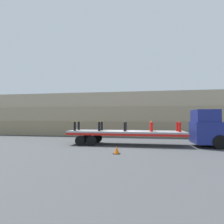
# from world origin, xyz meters

# --- Properties ---
(ground_plane) EXTENTS (120.00, 120.00, 0.00)m
(ground_plane) POSITION_xyz_m (0.00, 0.00, 0.00)
(ground_plane) COLOR #3F4244
(rock_cliff) EXTENTS (60.00, 3.30, 6.15)m
(rock_cliff) POSITION_xyz_m (0.00, 8.40, 3.07)
(rock_cliff) COLOR gray
(rock_cliff) RESTS_ON ground_plane
(truck_cab) EXTENTS (2.65, 2.58, 3.29)m
(truck_cab) POSITION_xyz_m (7.41, 0.00, 1.62)
(truck_cab) COLOR navy
(truck_cab) RESTS_ON ground_plane
(flatbed_trailer) EXTENTS (10.89, 2.58, 1.32)m
(flatbed_trailer) POSITION_xyz_m (-0.66, 0.00, 1.09)
(flatbed_trailer) COLOR gray
(flatbed_trailer) RESTS_ON ground_plane
(fire_hydrant_black_near_0) EXTENTS (0.28, 0.46, 0.90)m
(fire_hydrant_black_near_0) POSITION_xyz_m (-4.85, -0.55, 1.75)
(fire_hydrant_black_near_0) COLOR black
(fire_hydrant_black_near_0) RESTS_ON flatbed_trailer
(fire_hydrant_black_far_0) EXTENTS (0.28, 0.46, 0.90)m
(fire_hydrant_black_far_0) POSITION_xyz_m (-4.85, 0.55, 1.75)
(fire_hydrant_black_far_0) COLOR black
(fire_hydrant_black_far_0) RESTS_ON flatbed_trailer
(fire_hydrant_black_near_1) EXTENTS (0.28, 0.46, 0.90)m
(fire_hydrant_black_near_1) POSITION_xyz_m (-2.42, -0.55, 1.75)
(fire_hydrant_black_near_1) COLOR black
(fire_hydrant_black_near_1) RESTS_ON flatbed_trailer
(fire_hydrant_black_far_1) EXTENTS (0.28, 0.46, 0.90)m
(fire_hydrant_black_far_1) POSITION_xyz_m (-2.42, 0.55, 1.75)
(fire_hydrant_black_far_1) COLOR black
(fire_hydrant_black_far_1) RESTS_ON flatbed_trailer
(fire_hydrant_black_near_2) EXTENTS (0.28, 0.46, 0.90)m
(fire_hydrant_black_near_2) POSITION_xyz_m (0.00, -0.55, 1.75)
(fire_hydrant_black_near_2) COLOR black
(fire_hydrant_black_near_2) RESTS_ON flatbed_trailer
(fire_hydrant_black_far_2) EXTENTS (0.28, 0.46, 0.90)m
(fire_hydrant_black_far_2) POSITION_xyz_m (0.00, 0.55, 1.75)
(fire_hydrant_black_far_2) COLOR black
(fire_hydrant_black_far_2) RESTS_ON flatbed_trailer
(fire_hydrant_red_near_3) EXTENTS (0.28, 0.46, 0.90)m
(fire_hydrant_red_near_3) POSITION_xyz_m (2.42, -0.55, 1.75)
(fire_hydrant_red_near_3) COLOR red
(fire_hydrant_red_near_3) RESTS_ON flatbed_trailer
(fire_hydrant_red_far_3) EXTENTS (0.28, 0.46, 0.90)m
(fire_hydrant_red_far_3) POSITION_xyz_m (2.42, 0.55, 1.75)
(fire_hydrant_red_far_3) COLOR red
(fire_hydrant_red_far_3) RESTS_ON flatbed_trailer
(fire_hydrant_red_near_4) EXTENTS (0.28, 0.46, 0.90)m
(fire_hydrant_red_near_4) POSITION_xyz_m (4.85, -0.55, 1.75)
(fire_hydrant_red_near_4) COLOR red
(fire_hydrant_red_near_4) RESTS_ON flatbed_trailer
(fire_hydrant_red_far_4) EXTENTS (0.28, 0.46, 0.90)m
(fire_hydrant_red_far_4) POSITION_xyz_m (4.85, 0.55, 1.75)
(fire_hydrant_red_far_4) COLOR red
(fire_hydrant_red_far_4) RESTS_ON flatbed_trailer
(cargo_strap_rear) EXTENTS (0.05, 2.68, 0.01)m
(cargo_strap_rear) POSITION_xyz_m (-4.85, 0.00, 2.22)
(cargo_strap_rear) COLOR yellow
(cargo_strap_rear) RESTS_ON fire_hydrant_black_near_0
(cargo_strap_middle) EXTENTS (0.05, 2.68, 0.01)m
(cargo_strap_middle) POSITION_xyz_m (-2.42, 0.00, 2.22)
(cargo_strap_middle) COLOR yellow
(cargo_strap_middle) RESTS_ON fire_hydrant_black_near_1
(cargo_strap_front) EXTENTS (0.05, 2.68, 0.01)m
(cargo_strap_front) POSITION_xyz_m (2.42, 0.00, 2.22)
(cargo_strap_front) COLOR yellow
(cargo_strap_front) RESTS_ON fire_hydrant_red_near_3
(traffic_cone) EXTENTS (0.50, 0.50, 0.55)m
(traffic_cone) POSITION_xyz_m (-0.26, -4.23, 0.27)
(traffic_cone) COLOR black
(traffic_cone) RESTS_ON ground_plane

